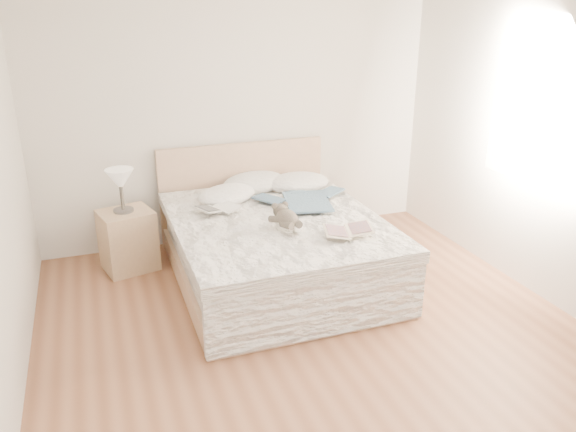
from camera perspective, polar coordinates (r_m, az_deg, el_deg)
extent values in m
cube|color=brown|center=(4.15, 3.86, -13.14)|extent=(4.00, 4.50, 0.00)
cube|color=silver|center=(5.65, -5.03, 10.97)|extent=(4.00, 0.02, 2.70)
cube|color=white|center=(4.91, 24.89, 8.81)|extent=(0.02, 1.30, 1.10)
cube|color=tan|center=(5.03, -1.33, -5.28)|extent=(1.68, 2.08, 0.20)
cube|color=white|center=(4.92, -1.35, -2.67)|extent=(1.60, 2.00, 0.30)
cube|color=white|center=(4.81, -1.18, -0.82)|extent=(1.72, 2.05, 0.10)
cube|color=tan|center=(5.80, -4.62, 2.58)|extent=(1.70, 0.06, 1.00)
cube|color=tan|center=(5.34, -15.94, -2.37)|extent=(0.53, 0.50, 0.56)
cylinder|color=#4A4540|center=(5.25, -16.37, 0.57)|extent=(0.18, 0.18, 0.02)
cylinder|color=#3C3833|center=(5.20, -16.51, 1.96)|extent=(0.03, 0.03, 0.25)
cone|color=beige|center=(5.16, -16.69, 3.60)|extent=(0.32, 0.32, 0.18)
ellipsoid|color=white|center=(5.26, -6.21, 2.16)|extent=(0.69, 0.60, 0.17)
ellipsoid|color=silver|center=(5.59, -3.43, 3.39)|extent=(0.77, 0.64, 0.20)
ellipsoid|color=white|center=(5.58, 1.02, 3.41)|extent=(0.64, 0.45, 0.19)
cube|color=silver|center=(4.94, -7.22, 0.73)|extent=(0.42, 0.37, 0.03)
cube|color=beige|center=(4.45, 6.12, -1.51)|extent=(0.47, 0.37, 0.03)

